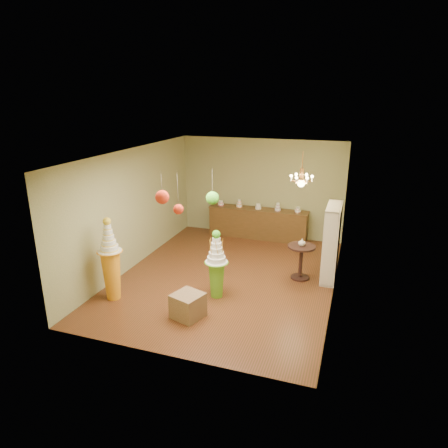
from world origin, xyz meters
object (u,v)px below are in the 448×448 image
(pedestal_green, at_px, (217,270))
(round_table, at_px, (301,257))
(pedestal_orange, at_px, (111,268))
(sideboard, at_px, (258,223))

(pedestal_green, distance_m, round_table, 2.19)
(pedestal_green, relative_size, round_table, 1.82)
(pedestal_orange, bearing_deg, round_table, 31.77)
(pedestal_orange, bearing_deg, pedestal_green, 20.83)
(pedestal_green, distance_m, pedestal_orange, 2.25)
(pedestal_green, xyz_separation_m, round_table, (1.60, 1.49, -0.08))
(pedestal_green, relative_size, sideboard, 0.51)
(sideboard, bearing_deg, round_table, -55.83)
(pedestal_orange, height_order, sideboard, pedestal_orange)
(pedestal_green, bearing_deg, sideboard, 91.19)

